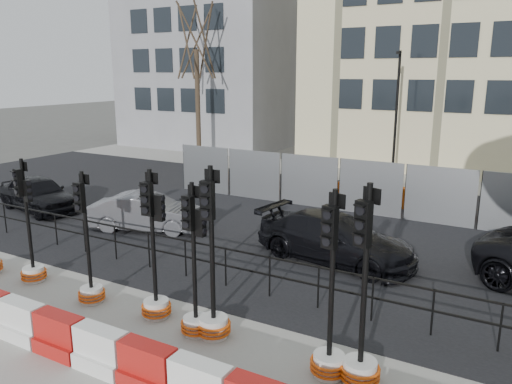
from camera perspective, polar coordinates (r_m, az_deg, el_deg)
The scene contains 20 objects.
ground at distance 11.48m, azimuth -6.77°, elevation -12.84°, with size 120.00×120.00×0.00m, color #51514C.
sidewalk_near at distance 9.55m, azimuth -17.99°, elevation -19.32°, with size 40.00×6.00×0.02m, color gray.
road at distance 17.22m, azimuth 7.01°, elevation -3.65°, with size 40.00×14.00×0.03m, color black.
sidewalk_far at distance 25.54m, azimuth 14.73°, elevation 1.68°, with size 40.00×4.00×0.02m, color gray.
building_grey at distance 36.38m, azimuth -4.62°, elevation 16.58°, with size 11.00×9.06×14.00m.
kerb_railing at distance 12.11m, azimuth -3.51°, elevation -7.77°, with size 18.00×0.04×1.00m.
heras_fencing at distance 19.48m, azimuth 11.82°, elevation 0.14°, with size 14.33×1.72×2.00m.
lamp_post_far at distance 23.99m, azimuth 15.72°, elevation 8.64°, with size 0.12×0.56×6.00m.
tree_bare_far at distance 29.33m, azimuth -6.86°, elevation 16.58°, with size 2.00×2.00×9.00m.
barrier_row at distance 9.48m, azimuth -17.24°, elevation -17.01°, with size 15.70×0.50×0.80m.
traffic_signal_b at distance 13.54m, azimuth -24.31°, elevation -6.42°, with size 0.61×0.61×3.10m.
traffic_signal_c at distance 11.91m, azimuth -18.46°, elevation -9.16°, with size 0.60×0.60×3.04m.
traffic_signal_d at distance 10.82m, azimuth -11.44°, elevation -10.26°, with size 0.63×0.63×3.22m.
traffic_signal_e at distance 9.95m, azimuth -4.96°, elevation -12.61°, with size 0.68×0.68×3.44m.
traffic_signal_f at distance 10.05m, azimuth -6.96°, elevation -12.19°, with size 0.61×0.61×3.11m.
traffic_signal_g at distance 8.88m, azimuth 8.36°, elevation -16.37°, with size 0.65×0.65×3.30m.
traffic_signal_h at distance 8.75m, azimuth 11.88°, elevation -16.76°, with size 0.68×0.68×3.45m.
car_a at distance 20.30m, azimuth -23.59°, elevation -0.17°, with size 4.08×2.25×1.31m, color black.
car_b at distance 16.70m, azimuth -12.33°, elevation -2.29°, with size 3.92×2.47×1.22m, color #55555A.
car_c at distance 13.88m, azimuth 9.07°, elevation -5.22°, with size 4.74×2.50×1.31m, color black.
Camera 1 is at (6.13, -8.26, 5.10)m, focal length 35.00 mm.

